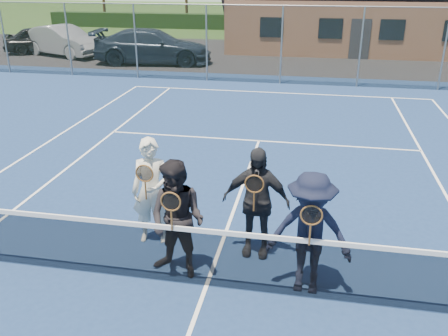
% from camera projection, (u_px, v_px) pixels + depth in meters
% --- Properties ---
extents(ground, '(220.00, 220.00, 0.00)m').
position_uv_depth(ground, '(289.00, 57.00, 24.98)').
color(ground, '#294719').
rests_on(ground, ground).
extents(court_surface, '(30.00, 30.00, 0.02)m').
position_uv_depth(court_surface, '(206.00, 287.00, 6.84)').
color(court_surface, navy).
rests_on(court_surface, ground).
extents(tarmac_carpark, '(40.00, 12.00, 0.01)m').
position_uv_depth(tarmac_carpark, '(215.00, 55.00, 25.66)').
color(tarmac_carpark, black).
rests_on(tarmac_carpark, ground).
extents(hedge_row, '(40.00, 1.20, 1.10)m').
position_uv_depth(hedge_row, '(299.00, 23.00, 35.64)').
color(hedge_row, black).
rests_on(hedge_row, ground).
extents(car_a, '(4.55, 3.21, 1.44)m').
position_uv_depth(car_a, '(45.00, 40.00, 25.95)').
color(car_a, black).
rests_on(car_a, ground).
extents(car_b, '(5.01, 3.30, 1.56)m').
position_uv_depth(car_b, '(63.00, 41.00, 25.03)').
color(car_b, '#94989C').
rests_on(car_b, ground).
extents(car_c, '(5.86, 2.91, 1.64)m').
position_uv_depth(car_c, '(153.00, 46.00, 22.94)').
color(car_c, '#1A2535').
rests_on(car_c, ground).
extents(court_markings, '(11.03, 23.83, 0.01)m').
position_uv_depth(court_markings, '(206.00, 286.00, 6.83)').
color(court_markings, white).
rests_on(court_markings, court_surface).
extents(tennis_net, '(11.68, 0.08, 1.10)m').
position_uv_depth(tennis_net, '(206.00, 255.00, 6.64)').
color(tennis_net, slate).
rests_on(tennis_net, ground).
extents(perimeter_fence, '(30.07, 0.07, 3.02)m').
position_uv_depth(perimeter_fence, '(281.00, 45.00, 18.50)').
color(perimeter_fence, slate).
rests_on(perimeter_fence, ground).
extents(player_a, '(0.71, 0.54, 1.80)m').
position_uv_depth(player_a, '(152.00, 191.00, 7.67)').
color(player_a, silver).
rests_on(player_a, court_surface).
extents(player_b, '(1.02, 0.89, 1.80)m').
position_uv_depth(player_b, '(177.00, 220.00, 6.79)').
color(player_b, black).
rests_on(player_b, court_surface).
extents(player_c, '(1.07, 0.52, 1.80)m').
position_uv_depth(player_c, '(256.00, 202.00, 7.32)').
color(player_c, black).
rests_on(player_c, court_surface).
extents(player_d, '(1.20, 0.73, 1.80)m').
position_uv_depth(player_d, '(310.00, 234.00, 6.44)').
color(player_d, black).
rests_on(player_d, court_surface).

